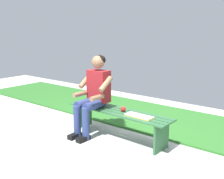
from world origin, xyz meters
TOP-DOWN VIEW (x-y plane):
  - ground_plane at (1.09, 1.00)m, footprint 10.00×7.00m
  - grass_strip at (0.00, -1.16)m, footprint 9.00×1.62m
  - bench_near at (0.00, 0.00)m, footprint 1.75×0.45m
  - person_seated at (0.40, 0.10)m, footprint 0.50×0.69m
  - apple at (-0.09, -0.00)m, footprint 0.08×0.08m
  - book_open at (-0.41, 0.06)m, footprint 0.42×0.17m

SIDE VIEW (x-z plane):
  - ground_plane at x=1.09m, z-range -0.04..0.00m
  - grass_strip at x=0.00m, z-range 0.00..0.03m
  - bench_near at x=0.00m, z-range 0.11..0.54m
  - book_open at x=-0.41m, z-range 0.43..0.45m
  - apple at x=-0.09m, z-range 0.43..0.51m
  - person_seated at x=0.40m, z-range 0.06..1.29m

